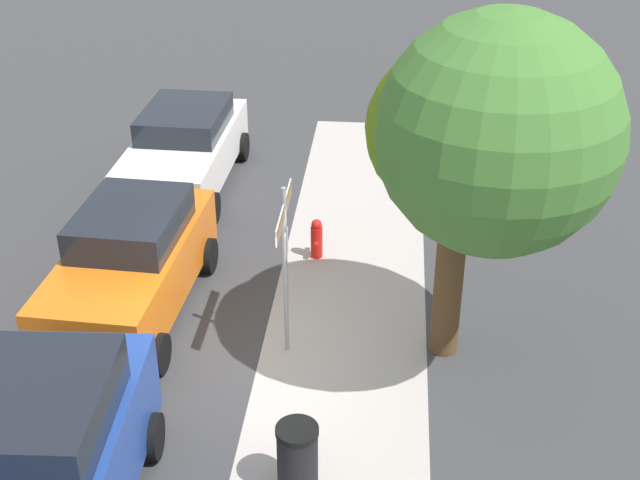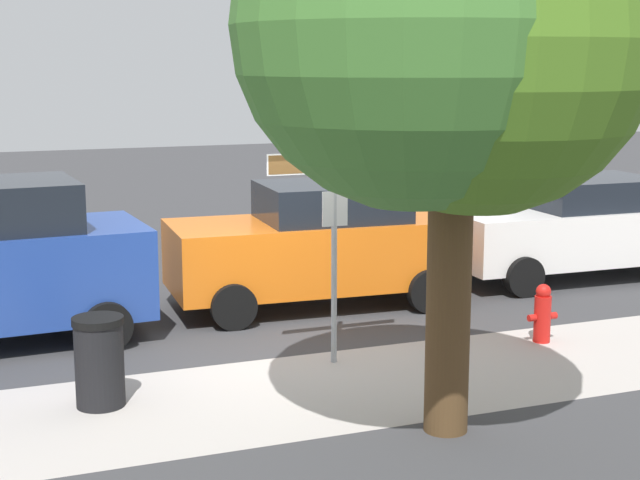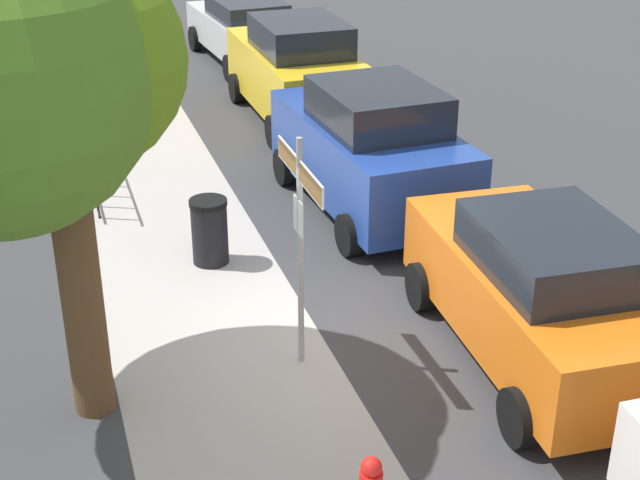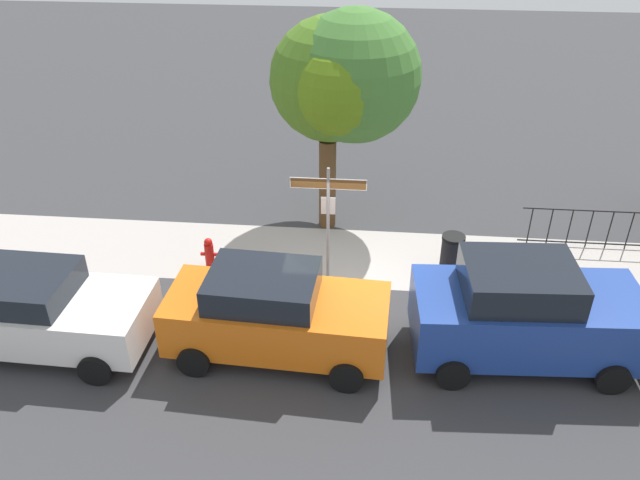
# 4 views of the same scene
# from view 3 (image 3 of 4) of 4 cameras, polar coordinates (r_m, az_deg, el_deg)

# --- Properties ---
(ground_plane) EXTENTS (60.00, 60.00, 0.00)m
(ground_plane) POSITION_cam_3_polar(r_m,az_deg,el_deg) (11.70, 0.13, -5.99)
(ground_plane) COLOR #38383A
(sidewalk_strip) EXTENTS (24.00, 2.60, 0.00)m
(sidewalk_strip) POSITION_cam_3_polar(r_m,az_deg,el_deg) (13.13, -7.99, -2.46)
(sidewalk_strip) COLOR #ABA49E
(sidewalk_strip) RESTS_ON ground_plane
(street_sign) EXTENTS (1.68, 0.07, 2.83)m
(street_sign) POSITION_cam_3_polar(r_m,az_deg,el_deg) (10.30, -1.25, 1.86)
(street_sign) COLOR #9EA0A5
(street_sign) RESTS_ON ground_plane
(shade_tree) EXTENTS (3.73, 3.41, 5.56)m
(shade_tree) POSITION_cam_3_polar(r_m,az_deg,el_deg) (9.42, -18.36, 10.44)
(shade_tree) COLOR #513920
(shade_tree) RESTS_ON ground_plane
(car_orange) EXTENTS (4.39, 2.18, 1.85)m
(car_orange) POSITION_cam_3_polar(r_m,az_deg,el_deg) (11.10, 13.39, -3.07)
(car_orange) COLOR orange
(car_orange) RESTS_ON ground_plane
(car_blue) EXTENTS (4.42, 2.30, 2.13)m
(car_blue) POSITION_cam_3_polar(r_m,az_deg,el_deg) (14.86, 3.14, 5.65)
(car_blue) COLOR #203E92
(car_blue) RESTS_ON ground_plane
(car_yellow) EXTENTS (4.51, 2.11, 2.12)m
(car_yellow) POSITION_cam_3_polar(r_m,az_deg,el_deg) (19.25, -1.40, 10.40)
(car_yellow) COLOR gold
(car_yellow) RESTS_ON ground_plane
(car_silver) EXTENTS (4.76, 2.24, 1.62)m
(car_silver) POSITION_cam_3_polar(r_m,az_deg,el_deg) (23.82, -4.65, 12.80)
(car_silver) COLOR beige
(car_silver) RESTS_ON ground_plane
(iron_fence) EXTENTS (3.89, 0.04, 1.07)m
(iron_fence) POSITION_cam_3_polar(r_m,az_deg,el_deg) (16.68, -14.20, 5.37)
(iron_fence) COLOR black
(iron_fence) RESTS_ON ground_plane
(trash_bin) EXTENTS (0.55, 0.55, 0.98)m
(trash_bin) POSITION_cam_3_polar(r_m,az_deg,el_deg) (13.38, -6.81, 0.55)
(trash_bin) COLOR black
(trash_bin) RESTS_ON ground_plane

